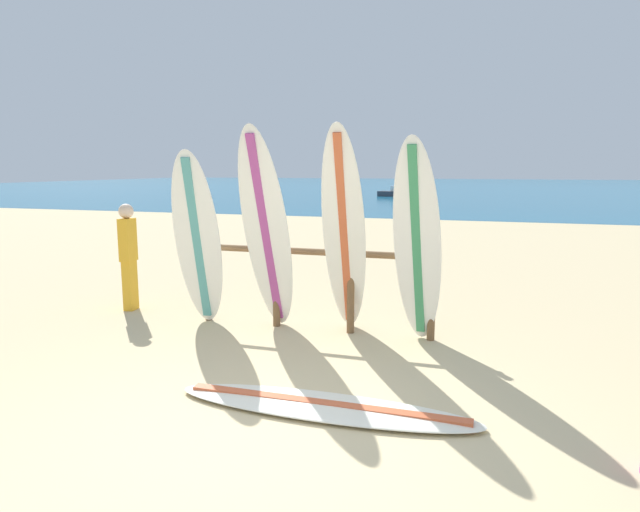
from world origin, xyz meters
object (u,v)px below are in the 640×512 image
(surfboard_leaning_far_left, at_px, (198,241))
(small_boat_offshore, at_px, (399,193))
(surfboard_leaning_center, at_px, (417,244))
(surfboard_leaning_left, at_px, (266,232))
(surfboard_leaning_center_left, at_px, (344,235))
(surfboard_lying_on_sand, at_px, (324,406))
(surfboard_rack, at_px, (313,274))
(beachgoer_standing, at_px, (128,252))

(surfboard_leaning_far_left, distance_m, small_boat_offshore, 32.53)
(surfboard_leaning_center, bearing_deg, surfboard_leaning_left, -178.70)
(surfboard_leaning_center_left, height_order, surfboard_lying_on_sand, surfboard_leaning_center_left)
(surfboard_leaning_left, relative_size, surfboard_leaning_center_left, 1.00)
(surfboard_rack, relative_size, beachgoer_standing, 2.00)
(surfboard_leaning_left, bearing_deg, small_boat_offshore, 96.54)
(beachgoer_standing, bearing_deg, surfboard_rack, -2.86)
(beachgoer_standing, height_order, small_boat_offshore, beachgoer_standing)
(surfboard_leaning_left, xyz_separation_m, surfboard_lying_on_sand, (1.27, -1.85, -1.20))
(beachgoer_standing, relative_size, small_boat_offshore, 0.49)
(surfboard_leaning_far_left, relative_size, small_boat_offshore, 0.72)
(surfboard_leaning_left, height_order, small_boat_offshore, surfboard_leaning_left)
(surfboard_lying_on_sand, relative_size, small_boat_offshore, 0.85)
(small_boat_offshore, bearing_deg, surfboard_leaning_center_left, -81.82)
(surfboard_leaning_far_left, bearing_deg, surfboard_leaning_left, 2.72)
(surfboard_leaning_center_left, height_order, beachgoer_standing, surfboard_leaning_center_left)
(beachgoer_standing, xyz_separation_m, small_boat_offshore, (-1.44, 31.90, -0.56))
(surfboard_rack, distance_m, surfboard_lying_on_sand, 2.41)
(surfboard_leaning_far_left, bearing_deg, surfboard_leaning_center_left, 2.94)
(surfboard_leaning_center_left, height_order, surfboard_leaning_center, surfboard_leaning_center_left)
(surfboard_rack, height_order, beachgoer_standing, beachgoer_standing)
(surfboard_leaning_center_left, bearing_deg, surfboard_leaning_center, -0.79)
(surfboard_leaning_center_left, bearing_deg, surfboard_leaning_far_left, -177.06)
(surfboard_rack, height_order, surfboard_leaning_left, surfboard_leaning_left)
(surfboard_leaning_far_left, height_order, surfboard_leaning_center_left, surfboard_leaning_center_left)
(surfboard_leaning_left, height_order, surfboard_leaning_center_left, surfboard_leaning_left)
(surfboard_leaning_center, bearing_deg, small_boat_offshore, 99.60)
(surfboard_rack, distance_m, small_boat_offshore, 32.31)
(beachgoer_standing, bearing_deg, surfboard_leaning_left, -11.30)
(surfboard_leaning_center_left, bearing_deg, surfboard_rack, 150.27)
(surfboard_leaning_center_left, relative_size, surfboard_leaning_center, 1.06)
(surfboard_leaning_center_left, bearing_deg, small_boat_offshore, 98.18)
(surfboard_leaning_far_left, distance_m, surfboard_lying_on_sand, 3.02)
(small_boat_offshore, bearing_deg, surfboard_leaning_center, -80.40)
(surfboard_leaning_left, bearing_deg, surfboard_leaning_far_left, -177.28)
(surfboard_leaning_center, distance_m, beachgoer_standing, 4.06)
(surfboard_leaning_center, xyz_separation_m, small_boat_offshore, (-5.47, 32.31, -0.90))
(surfboard_rack, xyz_separation_m, surfboard_leaning_left, (-0.47, -0.32, 0.53))
(surfboard_rack, xyz_separation_m, small_boat_offshore, (-4.18, 32.04, -0.45))
(surfboard_leaning_far_left, bearing_deg, small_boat_offshore, 94.97)
(surfboard_leaning_far_left, height_order, small_boat_offshore, surfboard_leaning_far_left)
(surfboard_leaning_center, distance_m, surfboard_lying_on_sand, 2.25)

